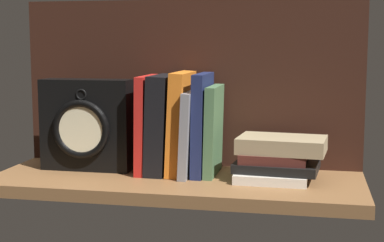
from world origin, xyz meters
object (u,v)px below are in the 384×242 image
at_px(book_black_skeptic, 162,124).
at_px(book_green_romantic, 214,130).
at_px(book_stack_side, 277,158).
at_px(book_orange_pandolfini, 179,123).
at_px(book_navy_bierce, 202,124).
at_px(book_red_requiem, 147,124).
at_px(book_gray_chess, 192,132).
at_px(framed_clock, 86,125).

bearing_deg(book_black_skeptic, book_green_romantic, 0.00).
xyz_separation_m(book_black_skeptic, book_stack_side, (0.25, -0.02, -0.06)).
bearing_deg(book_orange_pandolfini, book_black_skeptic, 180.00).
bearing_deg(book_navy_bierce, book_orange_pandolfini, 180.00).
bearing_deg(book_stack_side, book_green_romantic, 171.49).
xyz_separation_m(book_red_requiem, book_navy_bierce, (0.12, 0.00, 0.00)).
height_order(book_black_skeptic, book_orange_pandolfini, book_orange_pandolfini).
bearing_deg(book_gray_chess, book_orange_pandolfini, 180.00).
distance_m(book_black_skeptic, book_navy_bierce, 0.09).
height_order(book_red_requiem, book_black_skeptic, book_black_skeptic).
distance_m(framed_clock, book_stack_side, 0.42).
distance_m(book_red_requiem, book_stack_side, 0.29).
height_order(book_red_requiem, framed_clock, book_red_requiem).
bearing_deg(book_stack_side, book_gray_chess, 173.69).
distance_m(book_red_requiem, book_green_romantic, 0.14).
relative_size(book_gray_chess, book_green_romantic, 0.94).
xyz_separation_m(book_orange_pandolfini, book_gray_chess, (0.03, 0.00, -0.02)).
bearing_deg(book_orange_pandolfini, book_red_requiem, 180.00).
bearing_deg(book_navy_bierce, book_gray_chess, 180.00).
bearing_deg(framed_clock, book_green_romantic, 2.85).
bearing_deg(book_stack_side, book_navy_bierce, 172.77).
xyz_separation_m(book_navy_bierce, book_green_romantic, (0.02, 0.00, -0.01)).
bearing_deg(book_orange_pandolfini, book_gray_chess, 0.00).
xyz_separation_m(book_gray_chess, book_stack_side, (0.18, -0.02, -0.04)).
xyz_separation_m(book_black_skeptic, book_orange_pandolfini, (0.04, 0.00, 0.00)).
bearing_deg(book_gray_chess, book_navy_bierce, 0.00).
distance_m(book_red_requiem, book_orange_pandolfini, 0.07).
height_order(book_red_requiem, book_navy_bierce, book_navy_bierce).
relative_size(book_red_requiem, book_navy_bierce, 0.97).
distance_m(book_red_requiem, framed_clock, 0.13).
height_order(book_gray_chess, framed_clock, framed_clock).
distance_m(book_black_skeptic, book_orange_pandolfini, 0.04).
relative_size(book_gray_chess, framed_clock, 0.89).
height_order(book_black_skeptic, framed_clock, book_black_skeptic).
height_order(book_gray_chess, book_navy_bierce, book_navy_bierce).
height_order(book_gray_chess, book_green_romantic, book_green_romantic).
relative_size(book_green_romantic, book_stack_side, 0.99).
height_order(book_orange_pandolfini, framed_clock, book_orange_pandolfini).
height_order(book_gray_chess, book_stack_side, book_gray_chess).
relative_size(book_red_requiem, book_gray_chess, 1.17).
distance_m(book_black_skeptic, book_green_romantic, 0.11).
xyz_separation_m(framed_clock, book_stack_side, (0.41, -0.01, -0.05)).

